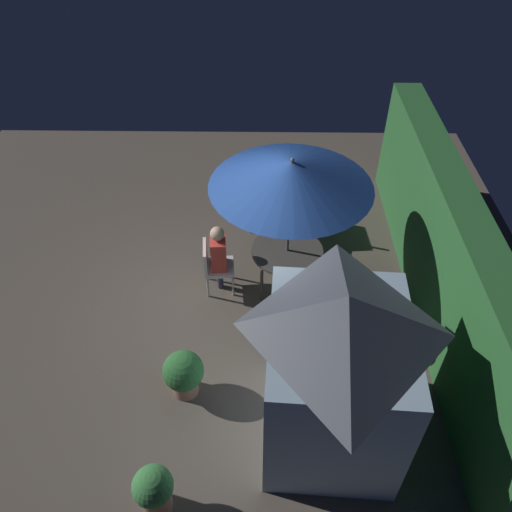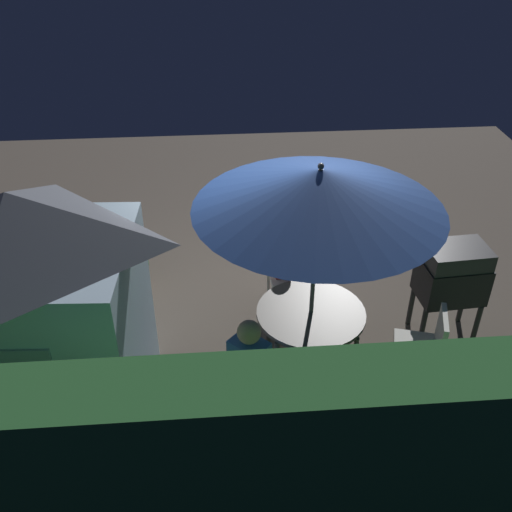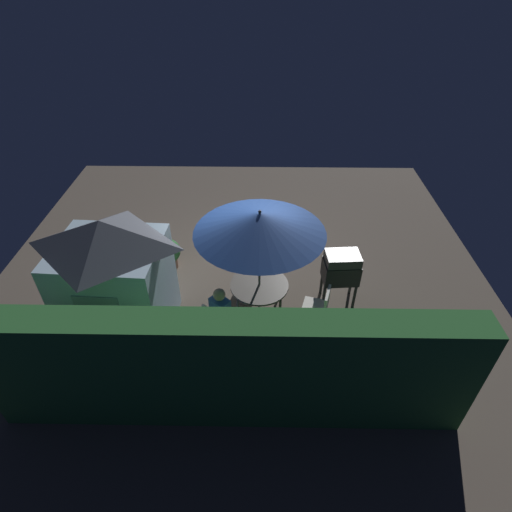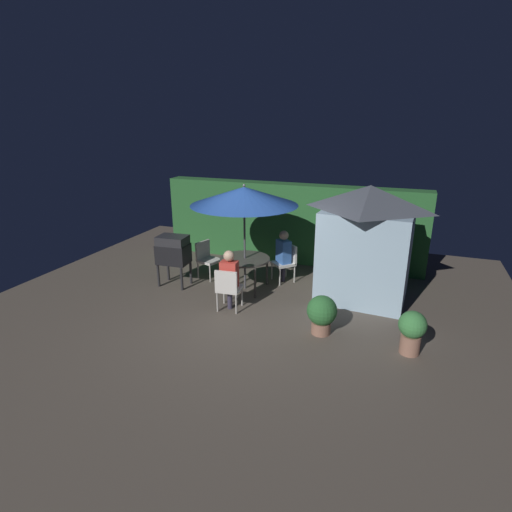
# 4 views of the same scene
# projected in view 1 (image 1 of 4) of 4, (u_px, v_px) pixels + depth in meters

# --- Properties ---
(ground_plane) EXTENTS (11.00, 11.00, 0.00)m
(ground_plane) POSITION_uv_depth(u_px,v_px,m) (209.00, 301.00, 8.16)
(ground_plane) COLOR brown
(hedge_backdrop) EXTENTS (7.02, 0.51, 2.12)m
(hedge_backdrop) POSITION_uv_depth(u_px,v_px,m) (442.00, 254.00, 7.41)
(hedge_backdrop) COLOR #28602D
(hedge_backdrop) RESTS_ON ground
(garden_shed) EXTENTS (1.99, 1.73, 2.46)m
(garden_shed) POSITION_uv_depth(u_px,v_px,m) (336.00, 369.00, 5.70)
(garden_shed) COLOR #9EBCD1
(garden_shed) RESTS_ON ground
(patio_table) EXTENTS (1.14, 1.14, 0.74)m
(patio_table) POSITION_uv_depth(u_px,v_px,m) (287.00, 253.00, 7.99)
(patio_table) COLOR #47423D
(patio_table) RESTS_ON ground
(patio_umbrella) EXTENTS (2.34, 2.34, 2.41)m
(patio_umbrella) POSITION_uv_depth(u_px,v_px,m) (292.00, 174.00, 6.99)
(patio_umbrella) COLOR #4C4C51
(patio_umbrella) RESTS_ON ground
(bbq_grill) EXTENTS (0.73, 0.55, 1.20)m
(bbq_grill) POSITION_uv_depth(u_px,v_px,m) (263.00, 185.00, 9.08)
(bbq_grill) COLOR black
(bbq_grill) RESTS_ON ground
(chair_near_shed) EXTENTS (0.50, 0.50, 0.90)m
(chair_near_shed) POSITION_uv_depth(u_px,v_px,m) (214.00, 264.00, 8.03)
(chair_near_shed) COLOR silver
(chair_near_shed) RESTS_ON ground
(chair_far_side) EXTENTS (0.65, 0.65, 0.90)m
(chair_far_side) POSITION_uv_depth(u_px,v_px,m) (342.00, 295.00, 7.54)
(chair_far_side) COLOR silver
(chair_far_side) RESTS_ON ground
(chair_toward_hedge) EXTENTS (0.58, 0.57, 0.90)m
(chair_toward_hedge) POSITION_uv_depth(u_px,v_px,m) (304.00, 216.00, 8.94)
(chair_toward_hedge) COLOR silver
(chair_toward_hedge) RESTS_ON ground
(potted_plant_by_shed) EXTENTS (0.55, 0.55, 0.73)m
(potted_plant_by_shed) POSITION_uv_depth(u_px,v_px,m) (184.00, 373.00, 6.67)
(potted_plant_by_shed) COLOR #936651
(potted_plant_by_shed) RESTS_ON ground
(potted_plant_by_grill) EXTENTS (0.46, 0.46, 0.76)m
(potted_plant_by_grill) POSITION_uv_depth(u_px,v_px,m) (154.00, 490.00, 5.53)
(potted_plant_by_grill) COLOR #936651
(potted_plant_by_grill) RESTS_ON ground
(person_in_red) EXTENTS (0.36, 0.27, 1.26)m
(person_in_red) POSITION_uv_depth(u_px,v_px,m) (218.00, 252.00, 7.86)
(person_in_red) COLOR #CC3D33
(person_in_red) RESTS_ON ground
(person_in_blue) EXTENTS (0.41, 0.41, 1.26)m
(person_in_blue) POSITION_uv_depth(u_px,v_px,m) (339.00, 280.00, 7.41)
(person_in_blue) COLOR #3866B2
(person_in_blue) RESTS_ON ground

